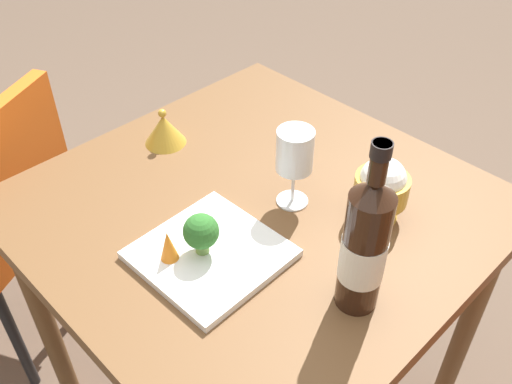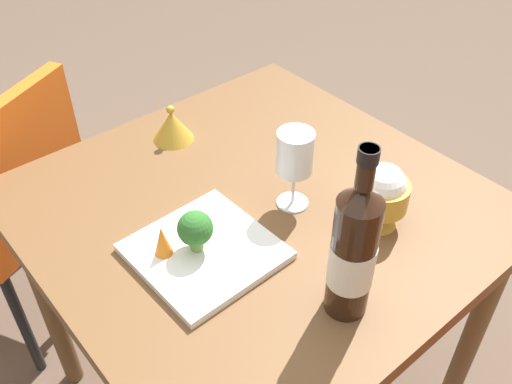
# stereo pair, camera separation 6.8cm
# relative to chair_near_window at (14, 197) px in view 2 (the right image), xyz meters

# --- Properties ---
(dining_table) EXTENTS (0.90, 0.90, 0.74)m
(dining_table) POSITION_rel_chair_near_window_xyz_m (0.34, -0.62, 0.12)
(dining_table) COLOR brown
(dining_table) RESTS_ON ground_plane
(chair_near_window) EXTENTS (0.54, 0.54, 0.85)m
(chair_near_window) POSITION_rel_chair_near_window_xyz_m (0.00, 0.00, 0.00)
(chair_near_window) COLOR orange
(chair_near_window) RESTS_ON ground_plane
(wine_bottle) EXTENTS (0.08, 0.08, 0.34)m
(wine_bottle) POSITION_rel_chair_near_window_xyz_m (0.28, -0.93, 0.34)
(wine_bottle) COLOR black
(wine_bottle) RESTS_ON dining_table
(wine_glass) EXTENTS (0.08, 0.08, 0.18)m
(wine_glass) POSITION_rel_chair_near_window_xyz_m (0.39, -0.67, 0.34)
(wine_glass) COLOR white
(wine_glass) RESTS_ON dining_table
(rice_bowl) EXTENTS (0.11, 0.11, 0.14)m
(rice_bowl) POSITION_rel_chair_near_window_xyz_m (0.49, -0.83, 0.28)
(rice_bowl) COLOR gold
(rice_bowl) RESTS_ON dining_table
(rice_bowl_lid) EXTENTS (0.10, 0.10, 0.09)m
(rice_bowl_lid) POSITION_rel_chair_near_window_xyz_m (0.33, -0.31, 0.25)
(rice_bowl_lid) COLOR gold
(rice_bowl_lid) RESTS_ON dining_table
(serving_plate) EXTENTS (0.26, 0.26, 0.02)m
(serving_plate) POSITION_rel_chair_near_window_xyz_m (0.16, -0.67, 0.22)
(serving_plate) COLOR white
(serving_plate) RESTS_ON dining_table
(broccoli_floret) EXTENTS (0.07, 0.07, 0.09)m
(broccoli_floret) POSITION_rel_chair_near_window_xyz_m (0.15, -0.66, 0.27)
(broccoli_floret) COLOR #729E4C
(broccoli_floret) RESTS_ON serving_plate
(carrot_garnish_left) EXTENTS (0.03, 0.03, 0.07)m
(carrot_garnish_left) POSITION_rel_chair_near_window_xyz_m (0.10, -0.63, 0.26)
(carrot_garnish_left) COLOR orange
(carrot_garnish_left) RESTS_ON serving_plate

